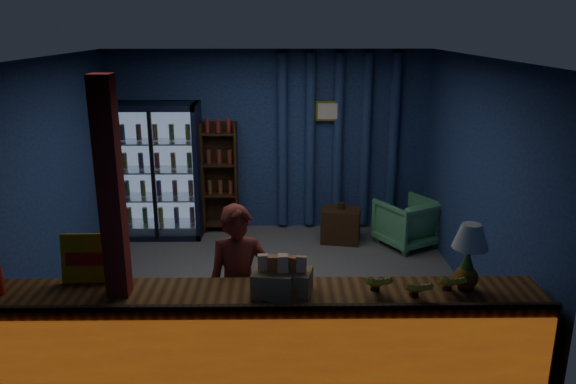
# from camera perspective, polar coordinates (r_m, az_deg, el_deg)

# --- Properties ---
(ground) EXTENTS (4.60, 4.60, 0.00)m
(ground) POSITION_cam_1_polar(r_m,az_deg,el_deg) (6.49, -2.27, -10.10)
(ground) COLOR #515154
(ground) RESTS_ON ground
(room_walls) EXTENTS (4.60, 4.60, 4.60)m
(room_walls) POSITION_cam_1_polar(r_m,az_deg,el_deg) (5.95, -2.45, 3.52)
(room_walls) COLOR navy
(room_walls) RESTS_ON ground
(counter) EXTENTS (4.40, 0.57, 0.99)m
(counter) POSITION_cam_1_polar(r_m,az_deg,el_deg) (4.59, -2.97, -15.53)
(counter) COLOR brown
(counter) RESTS_ON ground
(support_post) EXTENTS (0.16, 0.16, 2.60)m
(support_post) POSITION_cam_1_polar(r_m,az_deg,el_deg) (4.39, -17.03, -5.76)
(support_post) COLOR maroon
(support_post) RESTS_ON ground
(beverage_cooler) EXTENTS (1.20, 0.62, 1.90)m
(beverage_cooler) POSITION_cam_1_polar(r_m,az_deg,el_deg) (8.14, -12.98, 2.11)
(beverage_cooler) COLOR black
(beverage_cooler) RESTS_ON ground
(bottle_shelf) EXTENTS (0.50, 0.28, 1.60)m
(bottle_shelf) POSITION_cam_1_polar(r_m,az_deg,el_deg) (8.18, -6.89, 1.47)
(bottle_shelf) COLOR #3A1F12
(bottle_shelf) RESTS_ON ground
(curtain_folds) EXTENTS (1.74, 0.14, 2.50)m
(curtain_folds) POSITION_cam_1_polar(r_m,az_deg,el_deg) (8.14, 5.09, 5.11)
(curtain_folds) COLOR navy
(curtain_folds) RESTS_ON room_walls
(framed_picture) EXTENTS (0.36, 0.04, 0.28)m
(framed_picture) POSITION_cam_1_polar(r_m,az_deg,el_deg) (8.00, 4.12, 8.21)
(framed_picture) COLOR gold
(framed_picture) RESTS_ON room_walls
(shopkeeper) EXTENTS (0.58, 0.41, 1.49)m
(shopkeeper) POSITION_cam_1_polar(r_m,az_deg,el_deg) (4.89, -4.98, -9.80)
(shopkeeper) COLOR maroon
(shopkeeper) RESTS_ON ground
(green_chair) EXTENTS (0.96, 0.97, 0.65)m
(green_chair) POSITION_cam_1_polar(r_m,az_deg,el_deg) (7.84, 12.00, -3.03)
(green_chair) COLOR #53A66C
(green_chair) RESTS_ON ground
(side_table) EXTENTS (0.58, 0.47, 0.57)m
(side_table) POSITION_cam_1_polar(r_m,az_deg,el_deg) (7.85, 5.37, -3.38)
(side_table) COLOR #3A1F12
(side_table) RESTS_ON ground
(yellow_sign) EXTENTS (0.50, 0.12, 0.40)m
(yellow_sign) POSITION_cam_1_polar(r_m,az_deg,el_deg) (4.71, -19.18, -6.39)
(yellow_sign) COLOR #E0BA0B
(yellow_sign) RESTS_ON counter
(snack_box_left) EXTENTS (0.33, 0.29, 0.32)m
(snack_box_left) POSITION_cam_1_polar(r_m,az_deg,el_deg) (4.28, -1.55, -9.02)
(snack_box_left) COLOR #A28A4E
(snack_box_left) RESTS_ON counter
(snack_box_centre) EXTENTS (0.33, 0.29, 0.31)m
(snack_box_centre) POSITION_cam_1_polar(r_m,az_deg,el_deg) (4.31, 0.43, -8.89)
(snack_box_centre) COLOR #A28A4E
(snack_box_centre) RESTS_ON counter
(pastry_tray) EXTENTS (0.40, 0.40, 0.07)m
(pastry_tray) POSITION_cam_1_polar(r_m,az_deg,el_deg) (4.32, -0.35, -10.14)
(pastry_tray) COLOR silver
(pastry_tray) RESTS_ON counter
(banana_bunches) EXTENTS (0.80, 0.31, 0.18)m
(banana_bunches) POSITION_cam_1_polar(r_m,az_deg,el_deg) (4.40, 12.65, -9.07)
(banana_bunches) COLOR yellow
(banana_bunches) RESTS_ON counter
(table_lamp) EXTENTS (0.27, 0.27, 0.54)m
(table_lamp) POSITION_cam_1_polar(r_m,az_deg,el_deg) (4.46, 18.06, -4.55)
(table_lamp) COLOR black
(table_lamp) RESTS_ON counter
(pineapple) EXTENTS (0.18, 0.18, 0.32)m
(pineapple) POSITION_cam_1_polar(r_m,az_deg,el_deg) (4.56, 17.65, -7.92)
(pineapple) COLOR #965E1B
(pineapple) RESTS_ON counter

